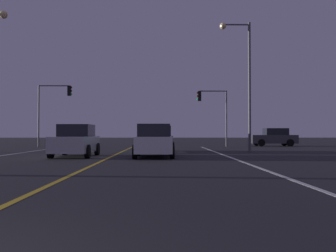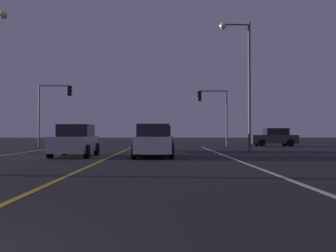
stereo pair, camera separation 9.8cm
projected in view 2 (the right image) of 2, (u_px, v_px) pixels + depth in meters
name	position (u px, v px, depth m)	size (l,w,h in m)	color
lane_edge_right	(247.00, 164.00, 15.33)	(0.16, 36.95, 0.01)	silver
lane_center_divider	(94.00, 164.00, 15.26)	(0.16, 36.95, 0.01)	gold
car_ahead_far	(158.00, 139.00, 24.89)	(2.02, 4.30, 1.70)	black
car_lead_same_lane	(154.00, 141.00, 19.55)	(2.02, 4.30, 1.70)	black
car_oncoming	(75.00, 141.00, 20.01)	(2.02, 4.30, 1.70)	black
car_crossing_side	(274.00, 137.00, 36.08)	(4.30, 2.02, 1.70)	black
traffic_light_near_right	(212.00, 105.00, 34.38)	(2.76, 0.36, 5.10)	#4C4C51
traffic_light_near_left	(55.00, 101.00, 34.23)	(3.07, 0.36, 5.56)	#4C4C51
street_lamp_right_near	(327.00, 26.00, 11.70)	(2.40, 0.44, 7.02)	#4C4C51
street_lamp_right_far	(243.00, 70.00, 25.08)	(2.06, 0.44, 8.58)	#4C4C51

